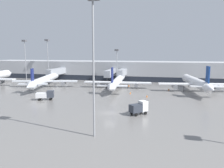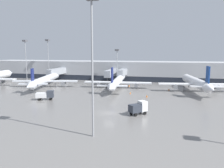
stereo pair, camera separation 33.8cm
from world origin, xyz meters
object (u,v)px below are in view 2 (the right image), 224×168
(traffic_cone_0, at_px, (169,89))
(apron_light_mast_3, at_px, (117,56))
(service_truck_0, at_px, (138,107))
(parked_jet_4, at_px, (118,81))
(traffic_cone_3, at_px, (130,93))
(apron_light_mast_1, at_px, (48,48))
(service_truck_1, at_px, (46,95))
(apron_light_mast_6, at_px, (92,29))
(parked_jet_0, at_px, (196,83))
(traffic_cone_2, at_px, (129,86))
(traffic_cone_4, at_px, (147,96))
(apron_light_mast_2, at_px, (25,49))
(parked_jet_1, at_px, (45,80))

(traffic_cone_0, bearing_deg, apron_light_mast_3, 144.22)
(service_truck_0, distance_m, apron_light_mast_3, 53.27)
(parked_jet_4, bearing_deg, traffic_cone_3, -153.91)
(parked_jet_4, bearing_deg, apron_light_mast_1, 61.74)
(service_truck_1, xyz_separation_m, apron_light_mast_6, (21.87, -22.79, 15.41))
(parked_jet_0, bearing_deg, traffic_cone_2, 66.92)
(parked_jet_0, distance_m, service_truck_0, 36.45)
(traffic_cone_3, height_order, traffic_cone_4, traffic_cone_4)
(parked_jet_0, distance_m, apron_light_mast_3, 36.88)
(traffic_cone_2, relative_size, traffic_cone_4, 0.77)
(parked_jet_4, bearing_deg, traffic_cone_0, -96.93)
(apron_light_mast_2, bearing_deg, service_truck_0, -38.25)
(parked_jet_0, bearing_deg, parked_jet_4, 78.21)
(apron_light_mast_1, bearing_deg, service_truck_1, -61.56)
(traffic_cone_0, xyz_separation_m, traffic_cone_3, (-12.39, -10.25, 0.03))
(service_truck_0, xyz_separation_m, traffic_cone_0, (6.96, 33.57, -1.29))
(apron_light_mast_2, bearing_deg, traffic_cone_2, -9.69)
(apron_light_mast_2, relative_size, apron_light_mast_6, 0.88)
(parked_jet_1, xyz_separation_m, traffic_cone_4, (40.22, -10.71, -2.43))
(service_truck_0, relative_size, traffic_cone_3, 5.96)
(traffic_cone_2, bearing_deg, traffic_cone_4, -66.38)
(service_truck_1, relative_size, traffic_cone_2, 9.03)
(apron_light_mast_6, bearing_deg, service_truck_1, 133.82)
(apron_light_mast_3, bearing_deg, apron_light_mast_6, -81.08)
(service_truck_0, bearing_deg, apron_light_mast_1, 90.39)
(parked_jet_0, bearing_deg, service_truck_0, 145.36)
(parked_jet_0, relative_size, service_truck_1, 6.41)
(traffic_cone_0, relative_size, apron_light_mast_3, 0.04)
(service_truck_1, xyz_separation_m, apron_light_mast_2, (-33.24, 39.19, 13.69))
(parked_jet_0, relative_size, apron_light_mast_6, 1.52)
(traffic_cone_0, xyz_separation_m, apron_light_mast_6, (-12.55, -47.68, 16.57))
(service_truck_1, relative_size, traffic_cone_3, 7.55)
(traffic_cone_2, bearing_deg, traffic_cone_3, -79.46)
(service_truck_0, height_order, apron_light_mast_6, apron_light_mast_6)
(traffic_cone_0, distance_m, apron_light_mast_3, 30.20)
(traffic_cone_2, bearing_deg, apron_light_mast_3, 123.72)
(parked_jet_1, bearing_deg, apron_light_mast_1, 12.23)
(apron_light_mast_2, bearing_deg, parked_jet_4, -15.65)
(parked_jet_0, relative_size, traffic_cone_3, 48.42)
(traffic_cone_0, bearing_deg, traffic_cone_3, -140.39)
(service_truck_1, xyz_separation_m, traffic_cone_4, (27.74, 10.56, -1.10))
(apron_light_mast_3, relative_size, apron_light_mast_6, 0.68)
(parked_jet_4, bearing_deg, traffic_cone_4, -145.65)
(parked_jet_1, height_order, apron_light_mast_2, apron_light_mast_2)
(service_truck_1, bearing_deg, traffic_cone_4, 0.69)
(parked_jet_0, relative_size, apron_light_mast_1, 1.70)
(parked_jet_0, height_order, apron_light_mast_3, apron_light_mast_3)
(parked_jet_1, relative_size, service_truck_1, 7.45)
(parked_jet_0, height_order, parked_jet_1, parked_jet_0)
(parked_jet_4, height_order, traffic_cone_3, parked_jet_4)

